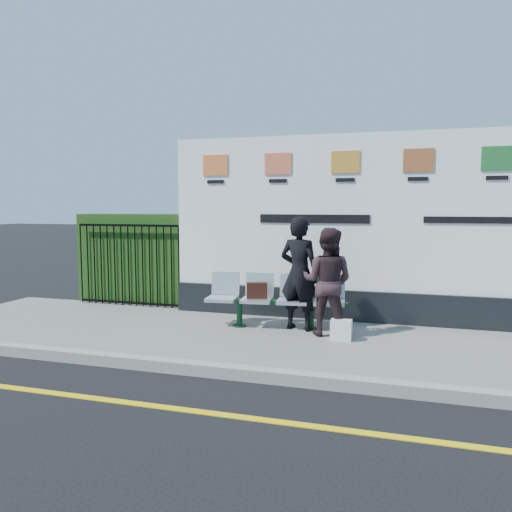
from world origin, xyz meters
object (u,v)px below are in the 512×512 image
at_px(billboard, 416,242).
at_px(bench, 275,313).
at_px(woman_left, 299,273).
at_px(woman_right, 327,282).

bearing_deg(billboard, bench, -156.50).
relative_size(billboard, bench, 3.81).
height_order(bench, woman_left, woman_left).
xyz_separation_m(bench, woman_left, (0.37, 0.03, 0.63)).
bearing_deg(woman_left, woman_right, 170.20).
bearing_deg(bench, billboard, 17.31).
height_order(woman_left, woman_right, woman_left).
bearing_deg(woman_left, bench, 19.08).
relative_size(billboard, woman_right, 5.15).
bearing_deg(woman_left, billboard, -138.26).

